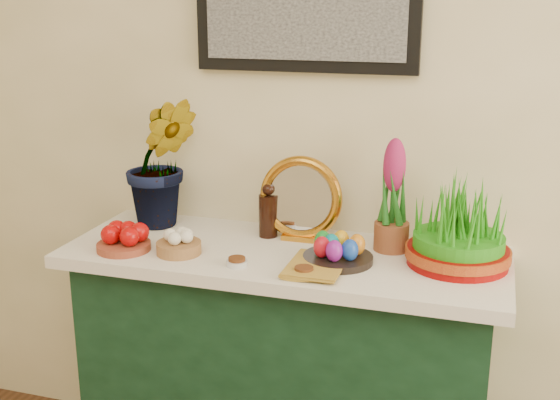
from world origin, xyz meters
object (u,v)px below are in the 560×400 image
Objects in this scene: sideboard at (284,379)px; mirror at (301,199)px; hyacinth_green at (161,141)px; wheatgrass_sabzeh at (459,229)px; book at (289,262)px.

mirror is (0.02, 0.12, 0.60)m from sideboard.
sideboard is at bearing -41.00° from hyacinth_green.
mirror reaches higher than wheatgrass_sabzeh.
wheatgrass_sabzeh is at bearing 19.71° from book.
book is at bearing -160.71° from wheatgrass_sabzeh.
book is at bearing -81.58° from mirror.
mirror is (0.50, 0.00, -0.17)m from hyacinth_green.
mirror is at bearing 98.84° from book.
mirror reaches higher than book.
sideboard is 5.92× the size of book.
book is 0.52m from wheatgrass_sabzeh.
sideboard is 0.50m from book.
hyacinth_green is 2.13× the size of mirror.
sideboard is 4.61× the size of mirror.
sideboard is at bearing 112.74° from book.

